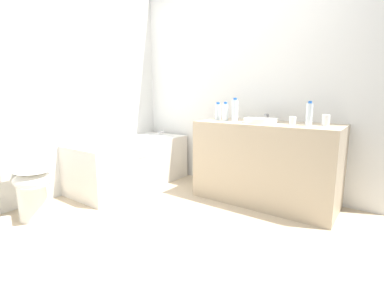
# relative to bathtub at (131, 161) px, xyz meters

# --- Properties ---
(ground_plane) EXTENTS (3.87, 3.87, 0.00)m
(ground_plane) POSITION_rel_bathtub_xyz_m (-0.66, -1.05, -0.31)
(ground_plane) COLOR #C1AD8E
(wall_back_tiled) EXTENTS (3.27, 0.10, 2.58)m
(wall_back_tiled) POSITION_rel_bathtub_xyz_m (-0.66, 0.39, 0.98)
(wall_back_tiled) COLOR silver
(wall_back_tiled) RESTS_ON ground_plane
(wall_right_mirror) EXTENTS (0.10, 3.18, 2.58)m
(wall_right_mirror) POSITION_rel_bathtub_xyz_m (0.82, -1.05, 0.98)
(wall_right_mirror) COLOR silver
(wall_right_mirror) RESTS_ON ground_plane
(bathtub) EXTENTS (1.46, 0.68, 1.32)m
(bathtub) POSITION_rel_bathtub_xyz_m (0.00, 0.00, 0.00)
(bathtub) COLOR white
(bathtub) RESTS_ON ground_plane
(toilet) EXTENTS (0.38, 0.48, 0.74)m
(toilet) POSITION_rel_bathtub_xyz_m (-1.19, 0.03, 0.06)
(toilet) COLOR white
(toilet) RESTS_ON ground_plane
(vanity_counter) EXTENTS (0.62, 1.43, 0.84)m
(vanity_counter) POSITION_rel_bathtub_xyz_m (0.46, -1.56, 0.11)
(vanity_counter) COLOR tan
(vanity_counter) RESTS_ON ground_plane
(sink_basin) EXTENTS (0.34, 0.34, 0.05)m
(sink_basin) POSITION_rel_bathtub_xyz_m (0.41, -1.50, 0.56)
(sink_basin) COLOR white
(sink_basin) RESTS_ON vanity_counter
(sink_faucet) EXTENTS (0.10, 0.15, 0.08)m
(sink_faucet) POSITION_rel_bathtub_xyz_m (0.61, -1.50, 0.57)
(sink_faucet) COLOR #9E9EA3
(sink_faucet) RESTS_ON vanity_counter
(water_bottle_0) EXTENTS (0.07, 0.07, 0.20)m
(water_bottle_0) POSITION_rel_bathtub_xyz_m (0.42, -1.00, 0.63)
(water_bottle_0) COLOR silver
(water_bottle_0) RESTS_ON vanity_counter
(water_bottle_1) EXTENTS (0.06, 0.06, 0.23)m
(water_bottle_1) POSITION_rel_bathtub_xyz_m (0.41, -1.98, 0.64)
(water_bottle_1) COLOR silver
(water_bottle_1) RESTS_ON vanity_counter
(water_bottle_2) EXTENTS (0.07, 0.07, 0.25)m
(water_bottle_2) POSITION_rel_bathtub_xyz_m (0.44, -1.20, 0.65)
(water_bottle_2) COLOR silver
(water_bottle_2) RESTS_ON vanity_counter
(water_bottle_3) EXTENTS (0.06, 0.06, 0.21)m
(water_bottle_3) POSITION_rel_bathtub_xyz_m (0.40, -1.11, 0.63)
(water_bottle_3) COLOR silver
(water_bottle_3) RESTS_ON vanity_counter
(drinking_glass_0) EXTENTS (0.06, 0.06, 0.08)m
(drinking_glass_0) POSITION_rel_bathtub_xyz_m (0.39, -1.84, 0.57)
(drinking_glass_0) COLOR white
(drinking_glass_0) RESTS_ON vanity_counter
(drinking_glass_1) EXTENTS (0.07, 0.07, 0.10)m
(drinking_glass_1) POSITION_rel_bathtub_xyz_m (0.46, -2.11, 0.58)
(drinking_glass_1) COLOR white
(drinking_glass_1) RESTS_ON vanity_counter
(toilet_paper_roll) EXTENTS (0.11, 0.11, 0.10)m
(toilet_paper_roll) POSITION_rel_bathtub_xyz_m (-1.45, -0.05, -0.26)
(toilet_paper_roll) COLOR white
(toilet_paper_roll) RESTS_ON ground_plane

